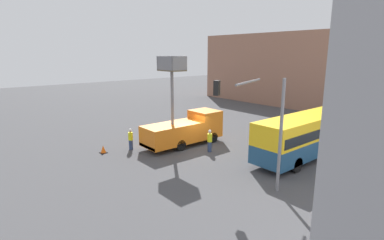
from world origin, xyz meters
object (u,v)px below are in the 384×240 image
traffic_light_pole (257,114)px  traffic_cone_near_truck (103,149)px  utility_truck (185,128)px  road_worker_near_truck (131,139)px  city_bus (308,133)px  road_worker_directing (210,141)px

traffic_light_pole → traffic_cone_near_truck: 12.94m
utility_truck → road_worker_near_truck: utility_truck is taller
traffic_light_pole → utility_truck: bearing=168.0°
city_bus → utility_truck: bearing=123.4°
city_bus → road_worker_directing: city_bus is taller
road_worker_directing → traffic_cone_near_truck: 8.48m
traffic_light_pole → road_worker_near_truck: size_ratio=3.65×
utility_truck → traffic_light_pole: bearing=-12.0°
traffic_cone_near_truck → road_worker_directing: bearing=52.5°
road_worker_directing → city_bus: bearing=99.3°
utility_truck → traffic_cone_near_truck: size_ratio=12.17×
traffic_light_pole → road_worker_directing: (-6.28, 2.24, -3.49)m
utility_truck → city_bus: size_ratio=0.70×
traffic_light_pole → road_worker_near_truck: traffic_light_pole is taller
road_worker_near_truck → utility_truck: bearing=97.8°
utility_truck → road_worker_near_truck: 4.67m
utility_truck → traffic_cone_near_truck: 6.94m
utility_truck → road_worker_near_truck: (-1.81, -4.27, -0.61)m
utility_truck → traffic_light_pole: (9.01, -1.92, 2.91)m
traffic_light_pole → road_worker_near_truck: bearing=-167.8°
utility_truck → traffic_cone_near_truck: (-2.42, -6.39, -1.20)m
traffic_cone_near_truck → road_worker_near_truck: bearing=74.0°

